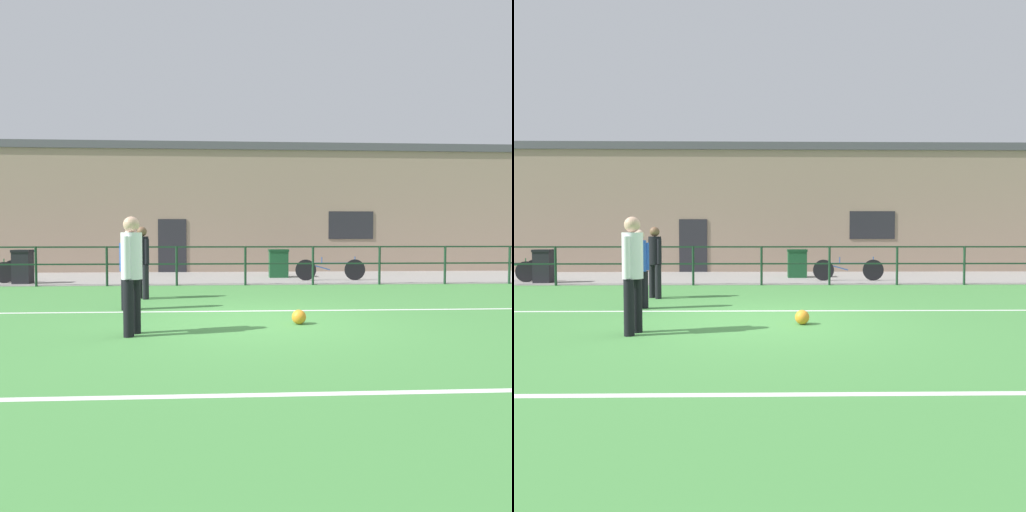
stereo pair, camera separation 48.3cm
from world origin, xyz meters
The scene contains 13 objects.
ground centered at (0.00, 0.00, -0.02)m, with size 60.00×44.00×0.04m, color #478C42.
field_line_touchline centered at (0.00, 1.15, 0.00)m, with size 36.00×0.11×0.00m, color white.
field_line_hash centered at (0.00, -3.78, 0.00)m, with size 36.00×0.11×0.00m, color white.
pavement_strip centered at (0.00, 8.50, 0.01)m, with size 48.00×5.00×0.02m, color gray.
perimeter_fence centered at (0.00, 6.00, 0.75)m, with size 36.07×0.07×1.15m.
clubhouse_facade centered at (0.00, 12.20, 2.57)m, with size 28.00×2.56×5.13m.
player_goalkeeper centered at (-2.48, 3.10, 0.94)m, with size 0.36×0.35×1.66m.
player_striker centered at (-1.90, -1.01, 0.99)m, with size 0.30×0.47×1.74m.
player_winger centered at (-2.43, 1.47, 0.90)m, with size 0.34×0.33×1.58m.
soccer_ball_match centered at (0.67, -0.27, 0.12)m, with size 0.24×0.24×0.24m, color orange.
bicycle_parked_1 centered at (2.77, 7.20, 0.37)m, with size 2.26×0.04×0.76m.
trash_bin_0 centered at (1.23, 8.43, 0.51)m, with size 0.67×0.57×0.97m.
trash_bin_1 centered at (-6.67, 6.72, 0.53)m, with size 0.53×0.45×1.01m.
Camera 1 is at (-0.48, -8.14, 1.46)m, focal length 33.96 mm.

